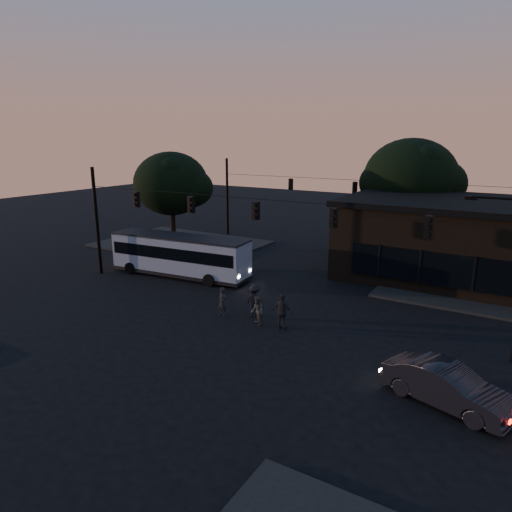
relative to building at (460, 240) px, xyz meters
The scene contains 14 objects.
ground 18.53m from the building, 119.40° to the right, with size 120.00×120.00×0.00m, color black.
sidewalk_far_right 4.45m from the building, 33.35° to the right, with size 14.00×10.00×0.15m, color black.
sidewalk_far_left 23.23m from the building, behind, with size 14.00×10.00×0.15m, color black.
building is the anchor object (origin of this frame).
tree_behind 8.57m from the building, 129.68° to the left, with size 7.60×7.60×9.43m.
tree_left 23.37m from the building, behind, with size 6.40×6.40×8.30m.
signal_rig_near 15.08m from the building, 126.93° to the right, with size 26.24×0.30×7.50m.
signal_rig_far 9.97m from the building, 155.90° to the left, with size 26.24×0.30×7.50m.
bus 19.23m from the building, 150.18° to the right, with size 10.36×3.31×2.86m.
car 17.17m from the building, 83.12° to the right, with size 1.60×4.59×1.51m, color black.
pedestrian_a 17.32m from the building, 124.79° to the right, with size 0.59×0.38×1.61m, color black.
pedestrian_b 16.23m from the building, 117.98° to the right, with size 0.75×0.58×1.54m, color #43413D.
pedestrian_c 15.46m from the building, 113.82° to the right, with size 1.10×0.46×1.87m, color black.
pedestrian_d 15.74m from the building, 122.07° to the right, with size 1.17×0.67×1.82m, color black.
Camera 1 is at (12.76, -17.09, 9.39)m, focal length 32.00 mm.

